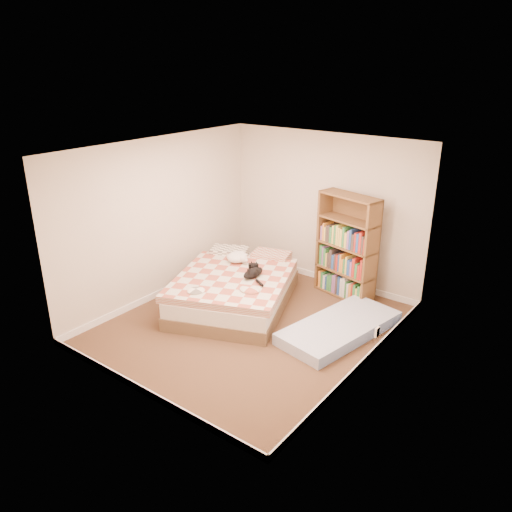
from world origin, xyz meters
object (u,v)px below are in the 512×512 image
Objects in this scene: black_cat at (255,272)px; white_dog at (237,257)px; bookshelf at (346,260)px; floor_mattress at (340,328)px; bed at (237,287)px.

white_dog reaches higher than black_cat.
bookshelf is 1.73m from white_dog.
black_cat is 0.63m from white_dog.
floor_mattress is 3.91× the size of white_dog.
white_dog is at bearing -132.49° from bookshelf.
bookshelf is (1.19, 1.29, 0.33)m from bed.
bookshelf is 2.45× the size of black_cat.
white_dog is (-0.56, 0.28, 0.02)m from black_cat.
white_dog is at bearing 118.59° from black_cat.
bookshelf is at bearing 125.61° from floor_mattress.
bookshelf is 0.92× the size of floor_mattress.
black_cat reaches higher than floor_mattress.
black_cat reaches higher than bed.
black_cat is at bearing -164.49° from floor_mattress.
bed is 1.57× the size of bookshelf.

